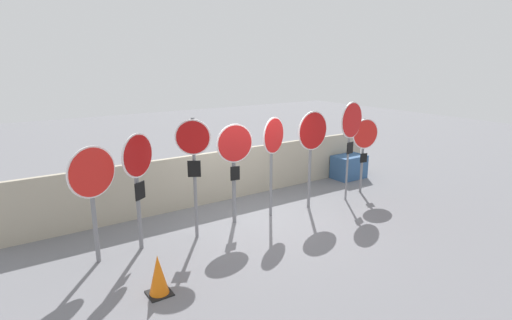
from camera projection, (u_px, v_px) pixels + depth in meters
The scene contains 12 objects.
ground_plane at pixel (257, 219), 9.21m from camera, with size 40.00×40.00×0.00m, color slate.
fence_back at pixel (223, 176), 10.35m from camera, with size 10.24×0.12×1.32m.
stop_sign_0 at pixel (92, 182), 6.90m from camera, with size 0.87×0.36×2.17m.
stop_sign_1 at pixel (138, 170), 7.40m from camera, with size 0.71×0.48×2.29m.
stop_sign_2 at pixel (194, 153), 7.82m from camera, with size 0.62×0.38×2.50m.
stop_sign_3 at pixel (235, 155), 8.65m from camera, with size 0.84×0.18×2.26m.
stop_sign_4 at pixel (273, 144), 9.01m from camera, with size 0.78×0.34×2.35m.
stop_sign_5 at pixel (312, 138), 9.53m from camera, with size 0.94×0.16×2.41m.
stop_sign_6 at pixel (351, 126), 10.02m from camera, with size 0.90×0.22×2.57m.
stop_sign_7 at pixel (365, 140), 10.73m from camera, with size 0.80×0.19×2.07m.
traffic_cone_0 at pixel (158, 275), 6.20m from camera, with size 0.37×0.37×0.67m.
storage_crate at pixel (349, 167), 12.36m from camera, with size 1.01×0.66×0.72m.
Camera 1 is at (-4.80, -7.13, 3.58)m, focal length 28.00 mm.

